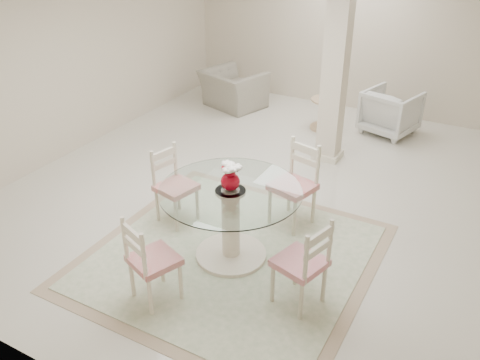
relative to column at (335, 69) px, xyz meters
The scene contains 13 objects.
ground 1.94m from the column, 111.04° to the right, with size 7.00×7.00×0.00m, color beige.
room_shell 1.48m from the column, 111.04° to the right, with size 6.02×7.02×2.71m.
column is the anchor object (origin of this frame).
area_rug 3.10m from the column, 91.43° to the right, with size 2.90×2.90×0.02m.
dining_table 2.94m from the column, 91.43° to the right, with size 1.45×1.45×0.84m.
red_vase 2.82m from the column, 91.35° to the right, with size 0.23×0.21×0.30m.
dining_chair_east 3.34m from the column, 73.95° to the right, with size 0.52×0.52×1.04m.
dining_chair_north 1.99m from the column, 82.13° to the right, with size 0.54×0.54×1.11m.
dining_chair_west 2.80m from the column, 112.69° to the right, with size 0.49×0.49×1.02m.
dining_chair_south 3.86m from the column, 96.04° to the right, with size 0.53×0.53×1.01m.
recliner_taupe 2.77m from the column, 152.60° to the left, with size 1.04×0.91×0.68m, color gray.
armchair_white 1.77m from the column, 68.22° to the left, with size 0.78×0.80×0.73m, color silver.
side_table 1.57m from the column, 113.05° to the left, with size 0.50×0.50×0.52m.
Camera 1 is at (2.63, -5.30, 3.38)m, focal length 38.00 mm.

